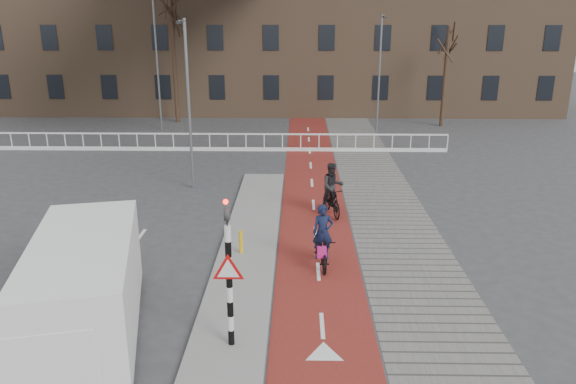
{
  "coord_description": "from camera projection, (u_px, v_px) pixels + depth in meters",
  "views": [
    {
      "loc": [
        0.9,
        -13.04,
        7.31
      ],
      "look_at": [
        0.55,
        5.0,
        1.5
      ],
      "focal_mm": 35.0,
      "sensor_mm": 36.0,
      "label": 1
    }
  ],
  "objects": [
    {
      "name": "ground",
      "position": [
        263.0,
        305.0,
        14.67
      ],
      "size": [
        120.0,
        120.0,
        0.0
      ],
      "primitive_type": "plane",
      "color": "#38383A",
      "rests_on": "ground"
    },
    {
      "name": "traffic_signal",
      "position": [
        229.0,
        269.0,
        12.15
      ],
      "size": [
        0.8,
        0.8,
        3.68
      ],
      "color": "black",
      "rests_on": "curb_island"
    },
    {
      "name": "streetlight_near",
      "position": [
        189.0,
        107.0,
        23.3
      ],
      "size": [
        0.12,
        0.12,
        7.07
      ],
      "primitive_type": "cylinder",
      "color": "slate",
      "rests_on": "ground"
    },
    {
      "name": "railing",
      "position": [
        192.0,
        145.0,
        30.85
      ],
      "size": [
        28.0,
        0.1,
        0.99
      ],
      "color": "silver",
      "rests_on": "ground"
    },
    {
      "name": "bike_lane",
      "position": [
        312.0,
        190.0,
        24.16
      ],
      "size": [
        2.5,
        60.0,
        0.01
      ],
      "primitive_type": "cube",
      "color": "maroon",
      "rests_on": "ground"
    },
    {
      "name": "streetlight_right",
      "position": [
        379.0,
        75.0,
        34.44
      ],
      "size": [
        0.12,
        0.12,
        7.15
      ],
      "primitive_type": "cylinder",
      "color": "slate",
      "rests_on": "ground"
    },
    {
      "name": "van",
      "position": [
        85.0,
        287.0,
        12.97
      ],
      "size": [
        3.41,
        5.89,
        2.38
      ],
      "rotation": [
        0.0,
        0.0,
        0.23
      ],
      "color": "white",
      "rests_on": "ground"
    },
    {
      "name": "tree_right",
      "position": [
        445.0,
        77.0,
        36.65
      ],
      "size": [
        0.25,
        0.25,
        6.42
      ],
      "primitive_type": "cylinder",
      "color": "#302015",
      "rests_on": "ground"
    },
    {
      "name": "streetlight_left",
      "position": [
        157.0,
        65.0,
        35.27
      ],
      "size": [
        0.12,
        0.12,
        8.27
      ],
      "primitive_type": "cylinder",
      "color": "slate",
      "rests_on": "ground"
    },
    {
      "name": "tree_mid",
      "position": [
        174.0,
        59.0,
        37.65
      ],
      "size": [
        0.29,
        0.29,
        8.53
      ],
      "primitive_type": "cylinder",
      "color": "#302015",
      "rests_on": "ground"
    },
    {
      "name": "curb_island",
      "position": [
        250.0,
        243.0,
        18.47
      ],
      "size": [
        1.8,
        16.0,
        0.12
      ],
      "primitive_type": "cube",
      "color": "gray",
      "rests_on": "ground"
    },
    {
      "name": "bollard",
      "position": [
        241.0,
        242.0,
        17.46
      ],
      "size": [
        0.12,
        0.12,
        0.72
      ],
      "primitive_type": "cylinder",
      "color": "#EFB70D",
      "rests_on": "curb_island"
    },
    {
      "name": "cyclist_near",
      "position": [
        323.0,
        246.0,
        16.75
      ],
      "size": [
        0.79,
        1.88,
        1.91
      ],
      "rotation": [
        0.0,
        0.0,
        0.08
      ],
      "color": "black",
      "rests_on": "bike_lane"
    },
    {
      "name": "sidewalk",
      "position": [
        377.0,
        190.0,
        24.11
      ],
      "size": [
        3.0,
        60.0,
        0.01
      ],
      "primitive_type": "cube",
      "color": "slate",
      "rests_on": "ground"
    },
    {
      "name": "cyclist_far",
      "position": [
        332.0,
        194.0,
        20.92
      ],
      "size": [
        0.99,
        1.94,
        2.0
      ],
      "rotation": [
        0.0,
        0.0,
        0.24
      ],
      "color": "black",
      "rests_on": "bike_lane"
    },
    {
      "name": "townhouse_row",
      "position": [
        249.0,
        5.0,
        42.79
      ],
      "size": [
        46.0,
        10.0,
        15.9
      ],
      "color": "#7F6047",
      "rests_on": "ground"
    }
  ]
}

